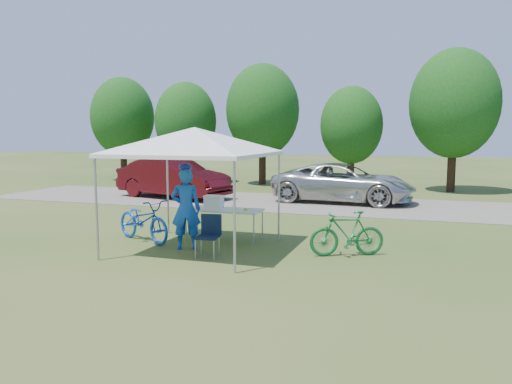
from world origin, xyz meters
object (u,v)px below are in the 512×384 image
Objects in this scene: bike_green at (347,234)px; sedan at (173,178)px; cooler at (214,202)px; folding_table at (224,211)px; cyclist at (186,209)px; folding_chair at (209,232)px; bike_blue at (143,220)px; minivan at (343,183)px.

bike_green is 0.33× the size of sedan.
sedan reaches higher than cooler.
folding_table is 1.02× the size of cyclist.
folding_chair is 1.98× the size of cooler.
bike_blue is at bearing -156.54° from folding_table.
sedan is (-6.70, -0.85, 0.07)m from minivan.
bike_blue reaches higher than folding_table.
bike_blue is at bearing -152.93° from cooler.
cyclist is 1.14× the size of bike_green.
cyclist reaches higher than folding_chair.
folding_table is 7.81m from minivan.
cooler is at bearing -131.41° from sedan.
cyclist is 0.93× the size of bike_blue.
cyclist is 0.38× the size of sedan.
minivan is (2.02, 7.61, -0.17)m from cooler.
minivan is at bearing 74.25° from folding_chair.
cyclist reaches higher than minivan.
cooler is at bearing 102.96° from folding_chair.
sedan is at bearing -81.92° from cyclist.
cooler reaches higher than folding_chair.
bike_green is at bearing -167.27° from minivan.
cyclist is at bearing -98.16° from cooler.
cooler is at bearing -37.41° from bike_blue.
cyclist is 3.58m from bike_green.
sedan is at bearing 124.70° from cooler.
cyclist reaches higher than bike_blue.
cyclist is at bearing -110.31° from folding_table.
cyclist is at bearing 144.20° from folding_chair.
sedan is (-5.25, 8.36, 0.30)m from folding_chair.
cooler is 0.24× the size of cyclist.
minivan reaches higher than folding_chair.
folding_table is at bearing -131.80° from cyclist.
bike_blue is (-1.78, -0.77, -0.20)m from folding_table.
bike_blue is (-1.52, -0.77, -0.41)m from cooler.
folding_table is 0.35× the size of minivan.
cyclist is 1.46m from bike_blue.
bike_blue is at bearing 151.60° from folding_chair.
minivan is 1.09× the size of sedan.
bike_blue is (-2.09, 0.83, -0.00)m from folding_chair.
folding_table is at bearing -0.00° from cooler.
folding_chair is at bearing -96.29° from bike_green.
minivan is at bearing -68.85° from sedan.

